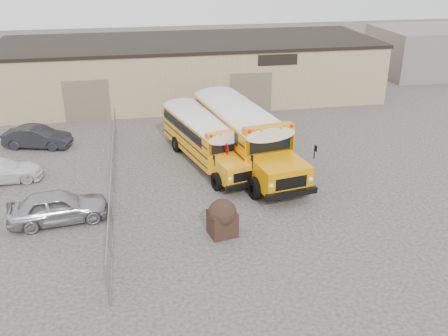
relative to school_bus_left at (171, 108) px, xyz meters
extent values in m
plane|color=#312F2D|center=(2.23, -11.92, -1.60)|extent=(120.00, 120.00, 0.00)
cube|color=tan|center=(2.23, 8.08, 0.65)|extent=(30.00, 10.00, 4.50)
cube|color=black|center=(2.23, 8.08, 2.95)|extent=(30.20, 10.20, 0.25)
cube|color=black|center=(8.23, 3.06, 2.30)|extent=(3.00, 0.08, 0.80)
cube|color=gray|center=(-5.77, 3.06, -0.10)|extent=(3.20, 0.08, 3.00)
cube|color=gray|center=(6.23, 3.06, -0.10)|extent=(3.20, 0.08, 3.00)
cylinder|color=gray|center=(-3.77, -17.92, -0.70)|extent=(0.07, 0.07, 1.80)
cylinder|color=gray|center=(-3.77, -14.92, -0.70)|extent=(0.07, 0.07, 1.80)
cylinder|color=gray|center=(-3.77, -11.92, -0.70)|extent=(0.07, 0.07, 1.80)
cylinder|color=gray|center=(-3.77, -8.92, -0.70)|extent=(0.07, 0.07, 1.80)
cylinder|color=gray|center=(-3.77, -5.92, -0.70)|extent=(0.07, 0.07, 1.80)
cylinder|color=gray|center=(-3.77, -2.92, -0.70)|extent=(0.07, 0.07, 1.80)
cylinder|color=gray|center=(-3.77, 0.08, -0.70)|extent=(0.07, 0.07, 1.80)
cylinder|color=gray|center=(-3.77, -8.92, 0.18)|extent=(0.05, 18.00, 0.05)
cylinder|color=gray|center=(-3.77, -8.92, -1.55)|extent=(0.05, 18.00, 0.05)
cube|color=gray|center=(-3.77, -8.92, -0.70)|extent=(0.02, 18.00, 1.70)
cube|color=gray|center=(26.23, 12.08, 0.60)|extent=(10.00, 8.00, 4.40)
cube|color=#FFA213|center=(-0.11, 0.39, -0.16)|extent=(4.10, 7.42, 1.90)
cube|color=#FFA213|center=(1.09, -4.00, -0.58)|extent=(2.51, 2.51, 1.07)
cube|color=black|center=(0.82, -2.99, 0.37)|extent=(1.85, 0.56, 0.70)
cube|color=white|center=(-0.11, 0.39, 0.93)|extent=(4.12, 7.49, 0.37)
cube|color=#FFA213|center=(0.76, -2.79, 0.96)|extent=(2.32, 1.05, 0.33)
sphere|color=#E50705|center=(-0.12, -3.25, 1.07)|extent=(0.19, 0.19, 0.19)
sphere|color=#E50705|center=(1.76, -2.74, 1.07)|extent=(0.19, 0.19, 0.19)
sphere|color=orange|center=(0.39, -3.11, 1.07)|extent=(0.19, 0.19, 0.19)
sphere|color=orange|center=(1.24, -2.88, 1.07)|extent=(0.19, 0.19, 0.19)
cube|color=black|center=(1.38, -5.05, -1.00)|extent=(2.25, 0.80, 0.26)
cube|color=black|center=(-1.05, 3.85, -1.00)|extent=(2.24, 0.78, 0.26)
cube|color=black|center=(-0.11, 0.39, -0.23)|extent=(4.10, 7.29, 0.06)
cube|color=black|center=(-0.18, 0.66, 0.37)|extent=(3.83, 6.35, 0.58)
cylinder|color=black|center=(0.00, -4.19, -1.11)|extent=(0.51, 1.00, 0.97)
cylinder|color=black|center=(2.13, -3.61, -1.11)|extent=(0.51, 1.00, 0.97)
cylinder|color=black|center=(-1.55, 1.46, -1.11)|extent=(0.51, 1.00, 0.97)
cylinder|color=black|center=(0.59, 2.05, -1.11)|extent=(0.51, 1.00, 0.97)
cube|color=orange|center=(2.35, 1.22, 0.12)|extent=(4.23, 8.82, 2.28)
cube|color=orange|center=(3.32, -4.15, -0.38)|extent=(2.84, 2.84, 1.28)
cube|color=black|center=(3.10, -2.92, 0.76)|extent=(2.26, 0.47, 0.83)
cube|color=white|center=(2.35, 1.22, 1.43)|extent=(4.25, 8.91, 0.45)
cube|color=orange|center=(3.05, -2.67, 1.47)|extent=(2.78, 1.03, 0.40)
sphere|color=#E50705|center=(1.95, -3.13, 1.60)|extent=(0.22, 0.22, 0.22)
sphere|color=#E50705|center=(4.25, -2.72, 1.60)|extent=(0.22, 0.22, 0.22)
sphere|color=orange|center=(2.58, -3.02, 1.60)|extent=(0.22, 0.22, 0.22)
sphere|color=orange|center=(3.61, -2.83, 1.60)|extent=(0.22, 0.22, 0.22)
cube|color=black|center=(3.55, -5.44, -0.88)|extent=(2.73, 0.72, 0.31)
cube|color=black|center=(1.60, 5.45, -0.88)|extent=(2.72, 0.70, 0.31)
cube|color=black|center=(2.35, 1.22, 0.04)|extent=(4.24, 8.66, 0.07)
cube|color=black|center=(2.30, 1.55, 0.76)|extent=(4.03, 7.51, 0.69)
cylinder|color=black|center=(1.99, -4.26, -1.02)|extent=(0.51, 1.19, 1.16)
cylinder|color=black|center=(4.60, -3.80, -1.02)|extent=(0.51, 1.19, 1.16)
cylinder|color=black|center=(0.75, 2.65, -1.02)|extent=(0.51, 1.19, 1.16)
cylinder|color=black|center=(3.36, 3.12, -1.02)|extent=(0.51, 1.19, 1.16)
cylinder|color=#BF0505|center=(1.00, -1.96, 0.26)|extent=(0.14, 0.62, 0.62)
cube|color=black|center=(0.99, -13.92, -1.03)|extent=(1.32, 1.23, 1.14)
sphere|color=black|center=(0.99, -13.92, -0.51)|extent=(1.25, 1.25, 1.25)
imported|color=#A7A7AB|center=(-6.19, -11.42, -0.84)|extent=(4.66, 2.37, 1.52)
imported|color=white|center=(-9.76, -6.42, -0.97)|extent=(4.42, 2.08, 1.25)
imported|color=black|center=(-8.58, -1.60, -0.92)|extent=(4.35, 2.44, 1.36)
camera|label=1|loc=(-2.36, -32.49, 10.11)|focal=40.00mm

